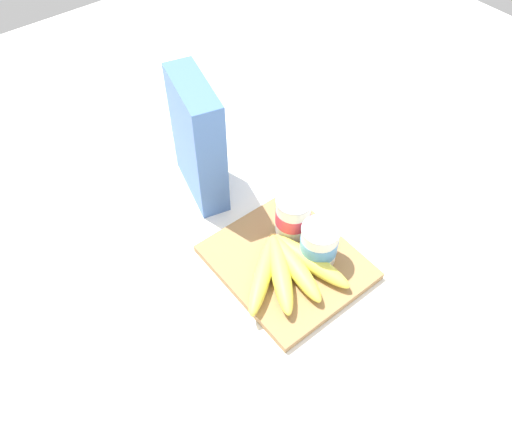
% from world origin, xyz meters
% --- Properties ---
extents(ground_plane, '(2.40, 2.40, 0.00)m').
position_xyz_m(ground_plane, '(0.00, 0.00, 0.00)').
color(ground_plane, white).
extents(cutting_board, '(0.28, 0.25, 0.02)m').
position_xyz_m(cutting_board, '(0.00, 0.00, 0.01)').
color(cutting_board, '#A37A4C').
rests_on(cutting_board, ground_plane).
extents(cereal_box, '(0.19, 0.11, 0.28)m').
position_xyz_m(cereal_box, '(-0.28, -0.01, 0.14)').
color(cereal_box, '#4770B7').
rests_on(cereal_box, ground_plane).
extents(yogurt_cup_front, '(0.07, 0.07, 0.09)m').
position_xyz_m(yogurt_cup_front, '(-0.05, 0.06, 0.06)').
color(yogurt_cup_front, white).
rests_on(yogurt_cup_front, cutting_board).
extents(yogurt_cup_back, '(0.07, 0.07, 0.09)m').
position_xyz_m(yogurt_cup_back, '(0.03, 0.05, 0.06)').
color(yogurt_cup_back, white).
rests_on(yogurt_cup_back, cutting_board).
extents(banana_bunch, '(0.20, 0.21, 0.04)m').
position_xyz_m(banana_bunch, '(0.03, -0.02, 0.03)').
color(banana_bunch, '#EDDF4C').
rests_on(banana_bunch, cutting_board).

